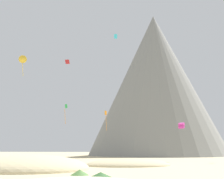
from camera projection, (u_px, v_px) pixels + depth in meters
name	position (u px, v px, depth m)	size (l,w,h in m)	color
dune_foreground_right	(29.00, 170.00, 42.62)	(16.87, 17.77, 4.36)	beige
dune_midground	(128.00, 166.00, 52.30)	(15.80, 11.17, 2.62)	#CCBA8E
bush_near_left	(80.00, 172.00, 33.99)	(2.23, 2.23, 0.66)	#568442
bush_far_left	(101.00, 175.00, 31.73)	(2.43, 2.43, 0.54)	#386633
rock_massif	(154.00, 84.00, 129.74)	(82.96, 82.96, 63.89)	gray
kite_green_low	(66.00, 110.00, 71.83)	(0.85, 0.53, 4.99)	green
kite_gold_mid	(23.00, 59.00, 57.59)	(1.62, 0.90, 4.33)	gold
kite_cyan_high	(116.00, 36.00, 88.59)	(1.04, 0.61, 1.40)	#33BCDB
kite_orange_low	(106.00, 116.00, 80.78)	(0.60, 0.85, 5.65)	orange
kite_magenta_low	(181.00, 126.00, 70.69)	(1.67, 1.73, 1.53)	#D1339E
kite_red_mid	(67.00, 62.00, 60.54)	(1.04, 0.67, 1.13)	red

